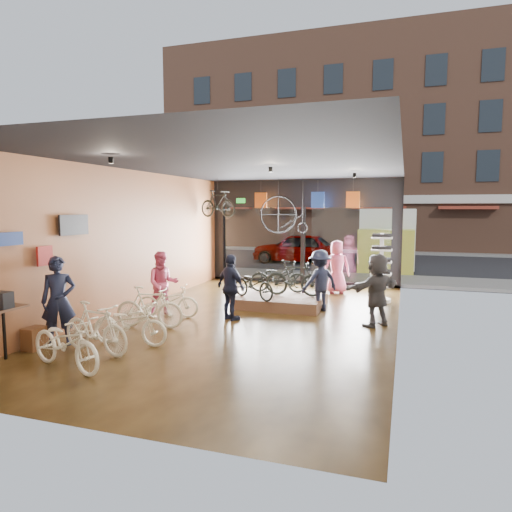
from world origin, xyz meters
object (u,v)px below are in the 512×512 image
at_px(customer_3, 320,281).
at_px(floor_bike_0, 66,343).
at_px(display_bike_left, 254,284).
at_px(display_bike_right, 278,277).
at_px(display_bike_mid, 294,278).
at_px(box_truck, 388,239).
at_px(customer_5, 377,290).
at_px(customer_4, 337,267).
at_px(floor_bike_1, 95,328).
at_px(floor_bike_3, 149,307).
at_px(customer_0, 59,301).
at_px(customer_2, 231,287).
at_px(hung_bike, 218,204).
at_px(street_car, 296,248).
at_px(floor_bike_2, 130,324).
at_px(display_platform, 280,301).
at_px(penny_farthing, 286,216).
at_px(customer_1, 163,284).
at_px(sunglasses_rack, 381,268).
at_px(floor_bike_4, 168,301).

bearing_deg(customer_3, floor_bike_0, 15.70).
bearing_deg(display_bike_left, display_bike_right, 12.92).
distance_m(display_bike_mid, customer_3, 0.86).
bearing_deg(customer_3, display_bike_left, -31.61).
relative_size(box_truck, customer_5, 4.03).
height_order(customer_4, customer_5, customer_4).
bearing_deg(box_truck, floor_bike_1, -108.42).
height_order(display_bike_mid, customer_4, customer_4).
distance_m(floor_bike_3, customer_0, 2.06).
bearing_deg(floor_bike_0, customer_0, 60.70).
height_order(floor_bike_0, display_bike_right, display_bike_right).
distance_m(customer_2, hung_bike, 5.32).
bearing_deg(street_car, display_bike_left, 7.03).
xyz_separation_m(floor_bike_2, display_bike_mid, (2.32, 4.59, 0.37)).
height_order(box_truck, customer_2, box_truck).
bearing_deg(display_platform, floor_bike_3, -125.40).
xyz_separation_m(street_car, customer_0, (-1.36, -15.20, 0.15)).
distance_m(customer_3, penny_farthing, 4.07).
xyz_separation_m(floor_bike_3, customer_1, (-0.30, 1.16, 0.35)).
bearing_deg(display_bike_right, customer_5, -132.96).
bearing_deg(display_bike_left, sunglasses_rack, -26.15).
height_order(display_bike_right, penny_farthing, penny_farthing).
bearing_deg(customer_1, floor_bike_4, -59.37).
xyz_separation_m(display_bike_mid, customer_2, (-1.12, -2.03, 0.02)).
bearing_deg(customer_3, penny_farthing, -105.68).
bearing_deg(display_bike_left, floor_bike_2, -168.93).
height_order(display_bike_right, hung_bike, hung_bike).
bearing_deg(floor_bike_0, customer_4, -5.92).
bearing_deg(penny_farthing, sunglasses_rack, -24.84).
xyz_separation_m(floor_bike_1, customer_2, (1.50, 3.26, 0.33)).
relative_size(street_car, hung_bike, 2.80).
bearing_deg(display_bike_right, floor_bike_4, 131.62).
bearing_deg(street_car, floor_bike_1, -1.17).
distance_m(box_truck, customer_4, 6.92).
distance_m(display_bike_left, display_bike_mid, 1.22).
xyz_separation_m(street_car, customer_3, (3.09, -10.49, 0.07)).
distance_m(street_car, customer_1, 12.32).
xyz_separation_m(customer_3, customer_5, (1.55, -1.16, 0.04)).
distance_m(street_car, display_bike_right, 9.86).
height_order(display_bike_right, sunglasses_rack, sunglasses_rack).
xyz_separation_m(box_truck, customer_3, (-1.40, -9.49, -0.54)).
xyz_separation_m(customer_2, hung_bike, (-2.19, 4.37, 2.10)).
distance_m(customer_1, penny_farthing, 5.68).
bearing_deg(customer_4, display_bike_right, 40.49).
bearing_deg(customer_0, floor_bike_4, 33.60).
height_order(display_bike_left, hung_bike, hung_bike).
relative_size(floor_bike_4, customer_4, 0.91).
bearing_deg(hung_bike, display_platform, -110.06).
distance_m(floor_bike_0, display_bike_right, 6.90).
bearing_deg(box_truck, customer_0, -112.39).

